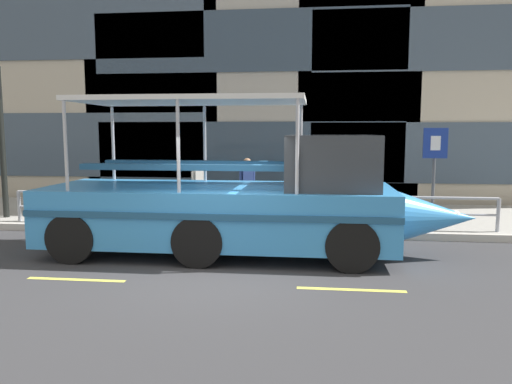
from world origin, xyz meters
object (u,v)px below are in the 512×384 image
traffic_light_pole (0,127)px  duck_tour_boat (243,203)px  pedestrian_mid_right (198,183)px  pedestrian_near_bow (370,182)px  parking_sign (434,160)px  pedestrian_mid_left (247,181)px

traffic_light_pole → duck_tour_boat: 7.84m
pedestrian_mid_right → pedestrian_near_bow: bearing=-2.1°
duck_tour_boat → pedestrian_near_bow: bearing=48.5°
parking_sign → pedestrian_mid_right: parking_sign is taller
traffic_light_pole → pedestrian_near_bow: bearing=4.5°
duck_tour_boat → traffic_light_pole: bearing=160.2°
parking_sign → pedestrian_mid_right: 6.48m
pedestrian_mid_left → pedestrian_mid_right: pedestrian_mid_left is taller
traffic_light_pole → pedestrian_near_bow: size_ratio=2.43×
traffic_light_pole → pedestrian_near_bow: (10.23, 0.81, -1.50)m
duck_tour_boat → pedestrian_mid_left: duck_tour_boat is taller
parking_sign → pedestrian_mid_left: parking_sign is taller
pedestrian_near_bow → pedestrian_mid_left: size_ratio=1.03×
parking_sign → pedestrian_near_bow: bearing=151.5°
traffic_light_pole → pedestrian_mid_left: traffic_light_pole is taller
traffic_light_pole → pedestrian_near_bow: 10.37m
pedestrian_mid_right → traffic_light_pole: bearing=-169.5°
pedestrian_mid_left → pedestrian_mid_right: (-1.45, -0.02, -0.06)m
pedestrian_near_bow → pedestrian_mid_right: size_ratio=1.10×
traffic_light_pole → pedestrian_mid_left: (6.81, 1.01, -1.54)m
duck_tour_boat → pedestrian_mid_left: 3.63m
parking_sign → pedestrian_mid_left: bearing=168.4°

